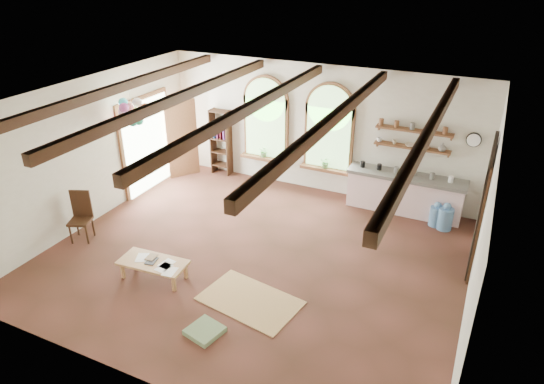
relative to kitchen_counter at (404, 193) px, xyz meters
The scene contains 27 objects.
floor 3.97m from the kitchen_counter, 125.71° to the right, with size 8.00×8.00×0.00m, color brown.
ceiling_beams 4.73m from the kitchen_counter, 125.71° to the right, with size 6.20×6.80×0.18m, color #351E10, non-canonical shape.
window_left 3.88m from the kitchen_counter, behind, with size 1.30×0.28×2.20m.
window_right 2.32m from the kitchen_counter, behind, with size 1.30×0.28×2.20m.
left_doorway 6.44m from the kitchen_counter, 167.37° to the right, with size 0.10×1.90×2.50m, color brown.
right_doorway 2.45m from the kitchen_counter, 45.86° to the right, with size 0.10×1.30×2.40m, color black.
kitchen_counter is the anchor object (origin of this frame).
wall_shelf_lower 1.09m from the kitchen_counter, 90.00° to the left, with size 1.70×0.24×0.04m, color brown.
wall_shelf_upper 1.49m from the kitchen_counter, 90.00° to the left, with size 1.70×0.24×0.04m, color brown.
wall_clock 1.91m from the kitchen_counter, 11.31° to the left, with size 0.32×0.32×0.04m, color black.
bookshelf 5.02m from the kitchen_counter, behind, with size 0.53×0.32×1.80m.
coffee_table 5.92m from the kitchen_counter, 128.38° to the right, with size 1.32×0.68×0.37m.
side_chair 7.23m from the kitchen_counter, 144.90° to the right, with size 0.56×0.56×1.07m.
floor_mat 4.82m from the kitchen_counter, 111.21° to the right, with size 1.71×1.06×0.02m, color tan.
floor_cushion 5.88m from the kitchen_counter, 110.19° to the right, with size 0.51×0.51×0.09m, color #6C855C.
water_jug_a 0.90m from the kitchen_counter, 23.73° to the right, with size 0.30×0.30×0.58m.
water_jug_b 1.11m from the kitchen_counter, 23.26° to the right, with size 0.33×0.33×0.64m.
balloon_cluster 6.46m from the kitchen_counter, 157.20° to the right, with size 0.70×0.75×1.14m.
table_book 5.97m from the kitchen_counter, 130.33° to the right, with size 0.17×0.25×0.02m, color olive.
tablet 5.93m from the kitchen_counter, 128.62° to the right, with size 0.18×0.26×0.01m, color black.
potted_plant_left 3.72m from the kitchen_counter, behind, with size 0.27×0.23×0.30m, color #598C4C.
potted_plant_right 2.04m from the kitchen_counter, behind, with size 0.27×0.23×0.30m, color #598C4C.
shelf_cup_a 1.38m from the kitchen_counter, 166.50° to the left, with size 0.12×0.10×0.10m, color white.
shelf_cup_b 1.22m from the kitchen_counter, 155.77° to the left, with size 0.10×0.10×0.09m, color beige.
shelf_bowl_a 1.14m from the kitchen_counter, 105.52° to the left, with size 0.22×0.22×0.05m, color beige.
shelf_bowl_b 1.18m from the kitchen_counter, 30.96° to the left, with size 0.20×0.20×0.06m, color #8C664C.
shelf_vase 1.37m from the kitchen_counter, 15.48° to the left, with size 0.18×0.18×0.19m, color slate.
Camera 1 is at (3.81, -7.25, 5.50)m, focal length 32.00 mm.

